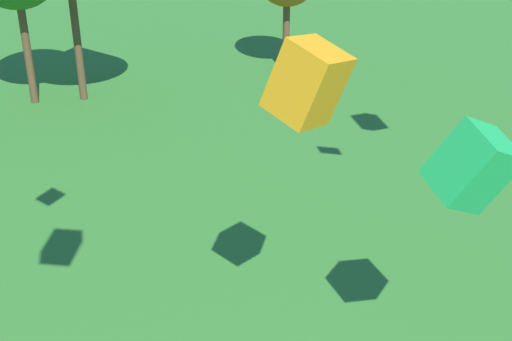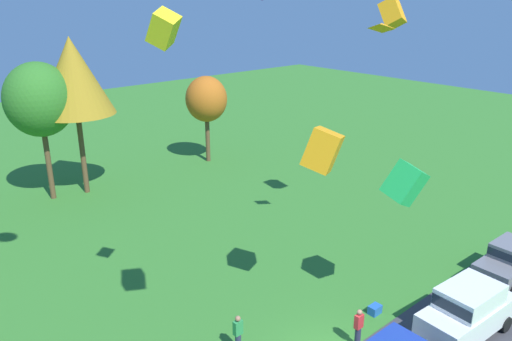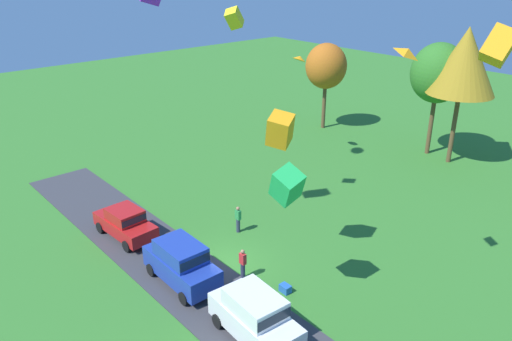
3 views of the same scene
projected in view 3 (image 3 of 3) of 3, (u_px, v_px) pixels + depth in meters
The scene contains 17 objects.
ground_plane at pixel (226, 265), 27.19m from camera, with size 120.00×120.00×0.00m, color #337528.
pavement_strip at pixel (192, 281), 25.82m from camera, with size 36.00×4.40×0.06m, color #38383D.
car_sedan_far_end at pixel (125, 222), 29.49m from camera, with size 4.51×2.19×1.84m.
car_suv_by_flagpole at pixel (181, 262), 25.22m from camera, with size 4.62×2.09×2.28m.
car_suv_near_entrance at pixel (255, 315), 21.46m from camera, with size 4.72×2.29×2.28m.
person_on_lawn at pixel (238, 219), 30.16m from camera, with size 0.36×0.24×1.71m.
person_watching_sky at pixel (243, 264), 25.79m from camera, with size 0.36×0.24×1.71m.
tree_lone_near at pixel (326, 66), 46.74m from camera, with size 3.87×3.87×8.17m.
tree_far_left at pixel (438, 73), 40.04m from camera, with size 4.41×4.41×9.32m.
tree_center_back at pixel (464, 61), 37.70m from camera, with size 5.11×5.11×10.79m.
cooler_box at pixel (285, 289), 24.96m from camera, with size 0.56×0.40×0.40m, color blue.
kite_box_low_drifter at pixel (287, 185), 21.95m from camera, with size 1.07×1.07×1.50m, color green.
kite_box_topmost at pixel (499, 46), 18.65m from camera, with size 0.89×0.89×1.25m, color orange.
kite_box_trailing_tail at pixel (234, 18), 27.62m from camera, with size 0.70×0.70×0.99m, color yellow.
kite_delta_mid_center at pixel (300, 58), 38.40m from camera, with size 1.05×1.05×0.32m, color orange.
kite_diamond_near_flag at pixel (408, 52), 19.94m from camera, with size 0.90×0.81×0.26m, color orange.
kite_box_high_right at pixel (280, 130), 24.47m from camera, with size 1.09×1.09×1.53m, color orange.
Camera 3 is at (18.34, -13.86, 15.49)m, focal length 35.00 mm.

